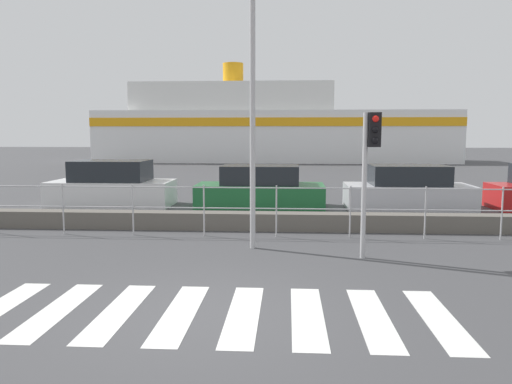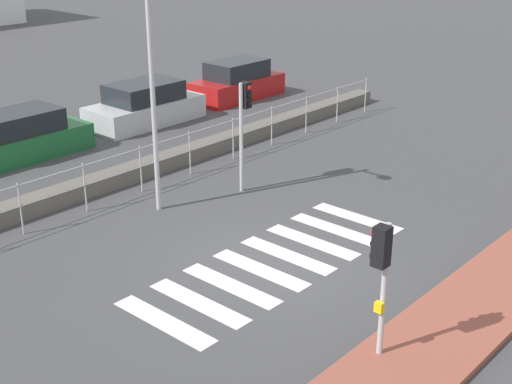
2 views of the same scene
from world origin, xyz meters
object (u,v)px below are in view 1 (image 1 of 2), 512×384
at_px(traffic_light_far, 370,152).
at_px(ferry_boat, 266,129).
at_px(streetlamp, 252,87).
at_px(parked_car_green, 260,189).
at_px(parked_car_white, 112,186).
at_px(parked_car_silver, 408,190).

distance_m(traffic_light_far, ferry_boat, 34.74).
height_order(streetlamp, parked_car_green, streetlamp).
bearing_deg(parked_car_white, streetlamp, -49.94).
distance_m(streetlamp, parked_car_silver, 8.51).
bearing_deg(ferry_boat, parked_car_green, -88.00).
height_order(streetlamp, ferry_boat, ferry_boat).
bearing_deg(ferry_boat, parked_car_silver, -77.81).
xyz_separation_m(traffic_light_far, streetlamp, (-2.40, 0.53, 1.33)).
height_order(traffic_light_far, parked_car_white, traffic_light_far).
relative_size(parked_car_white, parked_car_green, 0.97).
bearing_deg(parked_car_silver, streetlamp, -127.00).
relative_size(streetlamp, parked_car_white, 1.32).
xyz_separation_m(ferry_boat, parked_car_silver, (5.97, -27.62, -2.27)).
bearing_deg(ferry_boat, traffic_light_far, -84.14).
height_order(ferry_boat, parked_car_silver, ferry_boat).
bearing_deg(streetlamp, ferry_boat, 91.92).
bearing_deg(parked_car_white, parked_car_green, 0.00).
bearing_deg(parked_car_white, traffic_light_far, -41.69).
distance_m(parked_car_green, parked_car_silver, 5.00).
xyz_separation_m(traffic_light_far, ferry_boat, (-3.55, 34.55, 0.73)).
bearing_deg(parked_car_green, traffic_light_far, -69.59).
xyz_separation_m(ferry_boat, parked_car_green, (0.97, -27.62, -2.28)).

